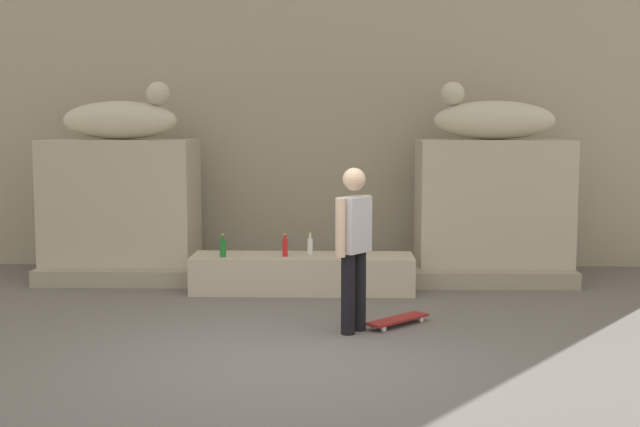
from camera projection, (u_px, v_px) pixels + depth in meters
ground_plane at (288, 358)px, 7.69m from camera, size 40.00×40.00×0.00m
facade_wall at (309, 72)px, 12.65m from camera, size 11.95×0.60×5.72m
pedestal_left at (122, 209)px, 11.65m from camera, size 2.00×1.15×1.88m
pedestal_right at (492, 210)px, 11.52m from camera, size 2.00×1.15×1.88m
statue_reclining_left at (122, 118)px, 11.51m from camera, size 1.65×0.74×0.78m
statue_reclining_right at (491, 118)px, 11.40m from camera, size 1.67×0.84×0.78m
ledge_block at (303, 274)px, 10.67m from camera, size 2.76×0.72×0.47m
skater at (354, 242)px, 8.55m from camera, size 0.37×0.46×1.67m
skateboard at (398, 320)px, 8.92m from camera, size 0.70×0.71×0.08m
bottle_red at (285, 247)px, 10.53m from camera, size 0.07×0.07×0.29m
bottle_green at (223, 248)px, 10.48m from camera, size 0.08×0.08×0.29m
bottle_clear at (310, 245)px, 10.75m from camera, size 0.07×0.07×0.27m
stair_step at (304, 278)px, 11.09m from camera, size 7.03×0.50×0.21m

